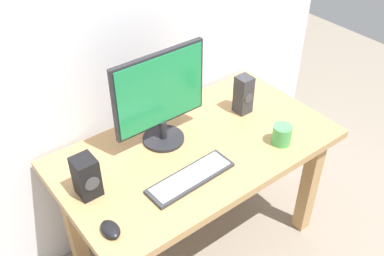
% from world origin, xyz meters
% --- Properties ---
extents(ground_plane, '(6.00, 6.00, 0.00)m').
position_xyz_m(ground_plane, '(0.00, 0.00, 0.00)').
color(ground_plane, gray).
extents(desk, '(1.32, 0.73, 0.72)m').
position_xyz_m(desk, '(0.00, 0.00, 0.60)').
color(desk, tan).
rests_on(desk, ground_plane).
extents(monitor, '(0.47, 0.20, 0.46)m').
position_xyz_m(monitor, '(-0.10, 0.14, 0.96)').
color(monitor, '#232328').
rests_on(monitor, desk).
extents(keyboard_primary, '(0.41, 0.14, 0.02)m').
position_xyz_m(keyboard_primary, '(-0.16, -0.16, 0.73)').
color(keyboard_primary, '#333338').
rests_on(keyboard_primary, desk).
extents(mouse, '(0.07, 0.10, 0.03)m').
position_xyz_m(mouse, '(-0.57, -0.20, 0.74)').
color(mouse, black).
rests_on(mouse, desk).
extents(speaker_right, '(0.07, 0.08, 0.20)m').
position_xyz_m(speaker_right, '(0.36, 0.08, 0.82)').
color(speaker_right, '#333338').
rests_on(speaker_right, desk).
extents(speaker_left, '(0.09, 0.10, 0.18)m').
position_xyz_m(speaker_left, '(-0.54, 0.04, 0.81)').
color(speaker_left, black).
rests_on(speaker_left, desk).
extents(coffee_mug, '(0.09, 0.09, 0.10)m').
position_xyz_m(coffee_mug, '(0.33, -0.22, 0.77)').
color(coffee_mug, '#4CB259').
rests_on(coffee_mug, desk).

